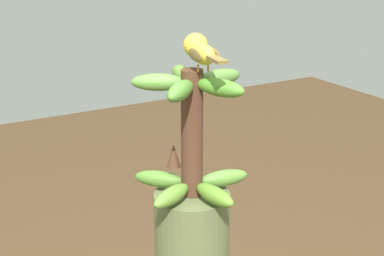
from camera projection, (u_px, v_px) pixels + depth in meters
banana_bunch at (192, 135)px, 1.37m from camera, size 0.31×0.31×0.33m
perched_bird at (200, 50)px, 1.30m from camera, size 0.21×0.07×0.08m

